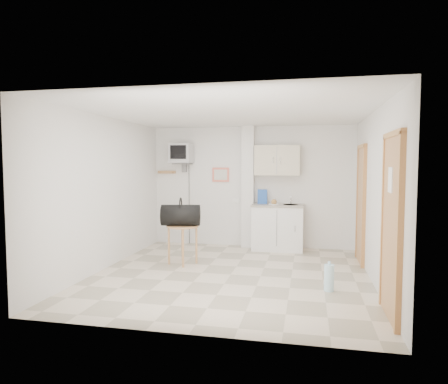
% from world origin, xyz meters
% --- Properties ---
extents(ground, '(4.50, 4.50, 0.00)m').
position_xyz_m(ground, '(0.00, 0.00, 0.00)').
color(ground, beige).
rests_on(ground, ground).
extents(room_envelope, '(4.24, 4.54, 2.55)m').
position_xyz_m(room_envelope, '(0.24, 0.09, 1.54)').
color(room_envelope, white).
rests_on(room_envelope, ground).
extents(kitchenette, '(1.03, 0.58, 2.10)m').
position_xyz_m(kitchenette, '(0.57, 2.00, 0.80)').
color(kitchenette, white).
rests_on(kitchenette, ground).
extents(crt_television, '(0.44, 0.45, 2.15)m').
position_xyz_m(crt_television, '(-1.45, 2.02, 1.94)').
color(crt_television, slate).
rests_on(crt_television, ground).
extents(round_table, '(0.55, 0.55, 0.67)m').
position_xyz_m(round_table, '(-0.94, 0.49, 0.57)').
color(round_table, '#A77A4C').
rests_on(round_table, ground).
extents(duffel_bag, '(0.71, 0.47, 0.48)m').
position_xyz_m(duffel_bag, '(-0.96, 0.45, 0.86)').
color(duffel_bag, black).
rests_on(duffel_bag, round_table).
extents(water_bottle, '(0.14, 0.14, 0.41)m').
position_xyz_m(water_bottle, '(1.46, -0.52, 0.18)').
color(water_bottle, '#B3E3F6').
rests_on(water_bottle, ground).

